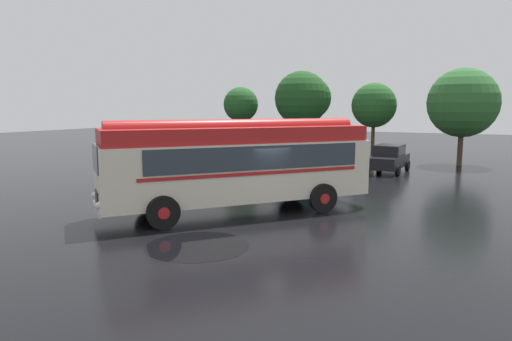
{
  "coord_description": "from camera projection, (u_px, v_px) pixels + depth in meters",
  "views": [
    {
      "loc": [
        7.35,
        -15.24,
        3.92
      ],
      "look_at": [
        -0.74,
        1.02,
        1.4
      ],
      "focal_mm": 32.0,
      "sensor_mm": 36.0,
      "label": 1
    }
  ],
  "objects": [
    {
      "name": "ground_plane",
      "position": [
        261.0,
        211.0,
        17.29
      ],
      "size": [
        120.0,
        120.0,
        0.0
      ],
      "primitive_type": "plane",
      "color": "black"
    },
    {
      "name": "tree_right_of_centre",
      "position": [
        462.0,
        103.0,
        30.6
      ],
      "size": [
        4.64,
        4.64,
        6.55
      ],
      "color": "#4C3823",
      "rests_on": "ground"
    },
    {
      "name": "car_far_right",
      "position": [
        389.0,
        158.0,
        27.74
      ],
      "size": [
        2.15,
        4.29,
        1.66
      ],
      "color": "black",
      "rests_on": "ground"
    },
    {
      "name": "puddle_patch",
      "position": [
        198.0,
        246.0,
        12.99
      ],
      "size": [
        2.97,
        2.97,
        0.01
      ],
      "primitive_type": "cylinder",
      "color": "black",
      "rests_on": "ground"
    },
    {
      "name": "vintage_bus",
      "position": [
        238.0,
        162.0,
        16.93
      ],
      "size": [
        8.4,
        9.26,
        3.49
      ],
      "color": "silver",
      "rests_on": "ground"
    },
    {
      "name": "car_mid_right",
      "position": [
        347.0,
        157.0,
        28.53
      ],
      "size": [
        1.97,
        4.21,
        1.66
      ],
      "color": "#4C5156",
      "rests_on": "ground"
    },
    {
      "name": "car_mid_left",
      "position": [
        303.0,
        154.0,
        30.3
      ],
      "size": [
        2.39,
        4.39,
        1.66
      ],
      "color": "navy",
      "rests_on": "ground"
    },
    {
      "name": "tree_centre",
      "position": [
        373.0,
        106.0,
        33.66
      ],
      "size": [
        3.27,
        3.27,
        5.71
      ],
      "color": "#4C3823",
      "rests_on": "ground"
    },
    {
      "name": "tree_left_of_centre",
      "position": [
        304.0,
        98.0,
        35.91
      ],
      "size": [
        4.36,
        4.26,
        6.76
      ],
      "color": "#4C3823",
      "rests_on": "ground"
    },
    {
      "name": "car_near_left",
      "position": [
        265.0,
        152.0,
        31.84
      ],
      "size": [
        2.28,
        4.35,
        1.66
      ],
      "color": "#144C28",
      "rests_on": "ground"
    },
    {
      "name": "tree_far_left",
      "position": [
        241.0,
        104.0,
        38.0
      ],
      "size": [
        2.89,
        2.89,
        5.61
      ],
      "color": "#4C3823",
      "rests_on": "ground"
    }
  ]
}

